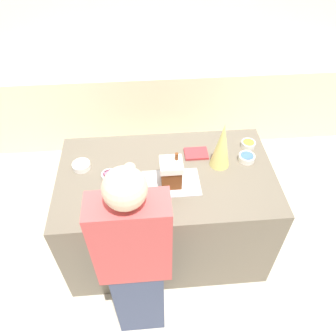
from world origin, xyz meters
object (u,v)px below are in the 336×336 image
candy_bowl_far_right (81,165)px  candy_bowl_behind_tray (109,176)px  candy_bowl_beside_tree (247,158)px  baking_tray (171,183)px  decorative_tree (222,145)px  candy_bowl_far_left (248,144)px  cookbook (196,154)px  gingerbread_house (171,172)px  person (135,263)px

candy_bowl_far_right → candy_bowl_behind_tray: (0.22, -0.12, -0.01)m
candy_bowl_beside_tree → candy_bowl_behind_tray: bearing=-174.5°
baking_tray → decorative_tree: decorative_tree is taller
candy_bowl_far_left → decorative_tree: bearing=-145.7°
baking_tray → cookbook: cookbook is taller
candy_bowl_behind_tray → decorative_tree: bearing=5.1°
gingerbread_house → baking_tray: bearing=-147.4°
cookbook → gingerbread_house: bearing=-127.5°
baking_tray → person: size_ratio=0.25×
decorative_tree → candy_bowl_far_right: bearing=177.4°
baking_tray → candy_bowl_far_right: size_ratio=3.08×
baking_tray → gingerbread_house: (0.00, 0.00, 0.11)m
candy_bowl_far_left → cookbook: (-0.44, -0.06, -0.01)m
cookbook → person: bearing=-119.6°
candy_bowl_beside_tree → person: 1.19m
candy_bowl_far_right → candy_bowl_behind_tray: 0.25m
candy_bowl_far_right → cookbook: bearing=4.9°
candy_bowl_far_right → candy_bowl_beside_tree: (1.28, -0.02, 0.00)m
baking_tray → candy_bowl_beside_tree: candy_bowl_beside_tree is taller
candy_bowl_beside_tree → candy_bowl_far_right: bearing=179.1°
baking_tray → person: 0.65m
candy_bowl_far_right → candy_bowl_far_left: bearing=6.0°
candy_bowl_far_left → person: size_ratio=0.07×
baking_tray → decorative_tree: bearing=23.8°
baking_tray → candy_bowl_beside_tree: 0.64m
decorative_tree → candy_bowl_beside_tree: decorative_tree is taller
baking_tray → gingerbread_house: gingerbread_house is taller
decorative_tree → candy_bowl_beside_tree: 0.28m
candy_bowl_beside_tree → decorative_tree: bearing=-172.9°
gingerbread_house → person: person is taller
decorative_tree → gingerbread_house: bearing=-156.2°
decorative_tree → cookbook: (-0.16, 0.12, -0.18)m
candy_bowl_far_left → candy_bowl_behind_tray: bearing=-166.8°
candy_bowl_far_left → candy_bowl_far_right: bearing=-174.0°
decorative_tree → cookbook: size_ratio=2.08×
gingerbread_house → cookbook: gingerbread_house is taller
gingerbread_house → decorative_tree: decorative_tree is taller
decorative_tree → candy_bowl_behind_tray: decorative_tree is taller
decorative_tree → candy_bowl_far_left: size_ratio=3.40×
cookbook → baking_tray: bearing=-127.5°
gingerbread_house → candy_bowl_far_left: (0.67, 0.36, -0.09)m
decorative_tree → candy_bowl_behind_tray: bearing=-174.9°
decorative_tree → cookbook: 0.28m
decorative_tree → person: 1.04m
person → baking_tray: bearing=65.0°
baking_tray → candy_bowl_far_left: 0.76m
candy_bowl_behind_tray → cookbook: size_ratio=0.63×
candy_bowl_far_right → person: (0.40, -0.81, -0.08)m
candy_bowl_far_right → candy_bowl_behind_tray: candy_bowl_far_right is taller
candy_bowl_far_right → candy_bowl_behind_tray: bearing=-29.5°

